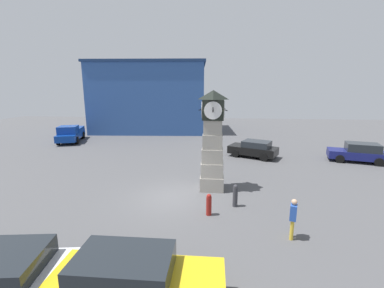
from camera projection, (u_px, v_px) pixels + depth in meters
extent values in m
plane|color=#4C4C4F|center=(172.00, 198.00, 13.75)|extent=(78.18, 78.18, 0.00)
cube|color=#9A958B|center=(212.00, 182.00, 14.94)|extent=(1.34, 1.34, 0.81)
cube|color=#9D988E|center=(212.00, 169.00, 14.77)|extent=(1.25, 1.25, 0.81)
cube|color=#9B968B|center=(212.00, 155.00, 14.60)|extent=(1.17, 1.17, 0.81)
cube|color=#9A958B|center=(213.00, 141.00, 14.43)|extent=(1.09, 1.09, 0.81)
cube|color=#9E998E|center=(213.00, 127.00, 14.26)|extent=(1.01, 1.01, 0.81)
cube|color=black|center=(213.00, 110.00, 14.06)|extent=(1.15, 1.15, 1.10)
cylinder|color=white|center=(213.00, 109.00, 14.64)|extent=(0.94, 0.04, 0.94)
cube|color=black|center=(213.00, 109.00, 14.67)|extent=(0.06, 0.07, 0.22)
cube|color=black|center=(213.00, 109.00, 14.67)|extent=(0.04, 0.35, 0.15)
cylinder|color=white|center=(213.00, 110.00, 13.48)|extent=(0.94, 0.04, 0.94)
cube|color=black|center=(213.00, 111.00, 13.45)|extent=(0.06, 0.19, 0.17)
cube|color=black|center=(213.00, 111.00, 13.45)|extent=(0.04, 0.15, 0.35)
cylinder|color=white|center=(224.00, 110.00, 14.01)|extent=(0.04, 0.94, 0.94)
cube|color=black|center=(225.00, 110.00, 14.00)|extent=(0.07, 0.06, 0.22)
cube|color=black|center=(225.00, 110.00, 14.00)|extent=(0.35, 0.04, 0.16)
cylinder|color=white|center=(202.00, 110.00, 14.11)|extent=(0.04, 0.94, 0.94)
cube|color=black|center=(202.00, 110.00, 14.12)|extent=(0.08, 0.06, 0.22)
cube|color=black|center=(202.00, 110.00, 14.12)|extent=(0.35, 0.04, 0.11)
pyramid|color=black|center=(213.00, 95.00, 13.89)|extent=(1.21, 1.21, 0.50)
cylinder|color=#333338|center=(235.00, 197.00, 12.64)|extent=(0.24, 0.24, 0.99)
sphere|color=#333338|center=(236.00, 187.00, 12.53)|extent=(0.22, 0.22, 0.22)
cylinder|color=maroon|center=(209.00, 206.00, 11.78)|extent=(0.25, 0.25, 0.88)
sphere|color=maroon|center=(209.00, 196.00, 11.68)|extent=(0.22, 0.22, 0.22)
cube|color=silver|center=(14.00, 283.00, 6.80)|extent=(4.25, 2.49, 0.75)
cylinder|color=black|center=(76.00, 269.00, 7.83)|extent=(0.66, 0.31, 0.64)
cube|color=gold|center=(138.00, 287.00, 6.67)|extent=(4.52, 1.82, 0.75)
cube|color=#1E2328|center=(124.00, 265.00, 6.56)|extent=(2.49, 1.66, 0.55)
cylinder|color=black|center=(194.00, 278.00, 7.44)|extent=(0.64, 0.23, 0.64)
cylinder|color=black|center=(101.00, 272.00, 7.67)|extent=(0.64, 0.23, 0.64)
cube|color=black|center=(253.00, 150.00, 21.94)|extent=(4.37, 3.38, 0.64)
cube|color=#1E2328|center=(257.00, 144.00, 21.67)|extent=(2.70, 2.47, 0.50)
cylinder|color=black|center=(235.00, 154.00, 21.89)|extent=(0.67, 0.48, 0.64)
cylinder|color=black|center=(243.00, 150.00, 23.35)|extent=(0.67, 0.48, 0.64)
cylinder|color=black|center=(264.00, 157.00, 20.64)|extent=(0.67, 0.48, 0.64)
cylinder|color=black|center=(270.00, 153.00, 22.10)|extent=(0.67, 0.48, 0.64)
cube|color=navy|center=(357.00, 155.00, 20.46)|extent=(4.50, 2.80, 0.62)
cube|color=#1E2328|center=(363.00, 147.00, 20.22)|extent=(2.65, 2.16, 0.64)
cylinder|color=black|center=(340.00, 159.00, 20.22)|extent=(0.68, 0.38, 0.64)
cylinder|color=black|center=(337.00, 154.00, 21.72)|extent=(0.68, 0.38, 0.64)
cylinder|color=black|center=(379.00, 162.00, 19.31)|extent=(0.68, 0.38, 0.64)
cylinder|color=black|center=(373.00, 157.00, 20.81)|extent=(0.68, 0.38, 0.64)
cube|color=navy|center=(71.00, 135.00, 28.42)|extent=(3.41, 5.64, 0.70)
cube|color=navy|center=(68.00, 130.00, 27.37)|extent=(2.31, 2.32, 0.80)
cube|color=navy|center=(73.00, 129.00, 29.32)|extent=(2.72, 3.36, 0.36)
cylinder|color=black|center=(77.00, 140.00, 27.14)|extent=(0.50, 0.85, 0.80)
cylinder|color=black|center=(58.00, 141.00, 26.77)|extent=(0.50, 0.85, 0.80)
cylinder|color=black|center=(83.00, 135.00, 30.19)|extent=(0.50, 0.85, 0.80)
cylinder|color=black|center=(66.00, 136.00, 29.82)|extent=(0.50, 0.85, 0.80)
cylinder|color=gold|center=(292.00, 228.00, 10.01)|extent=(0.14, 0.14, 0.81)
cylinder|color=gold|center=(292.00, 230.00, 9.83)|extent=(0.14, 0.14, 0.81)
cube|color=#264CA5|center=(293.00, 212.00, 9.77)|extent=(0.35, 0.46, 0.60)
sphere|color=tan|center=(294.00, 202.00, 9.69)|extent=(0.22, 0.22, 0.22)
cube|color=#2D5193|center=(151.00, 98.00, 35.60)|extent=(15.22, 10.21, 8.91)
cube|color=navy|center=(149.00, 64.00, 34.64)|extent=(15.67, 10.51, 0.30)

